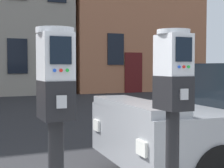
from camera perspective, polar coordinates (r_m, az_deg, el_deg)
parking_meter_near_kerb at (r=2.02m, az=-9.15°, el=-3.87°), size 0.22×0.25×1.46m
parking_meter_twin_adjacent at (r=2.34m, az=9.87°, el=-2.60°), size 0.22×0.25×1.48m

